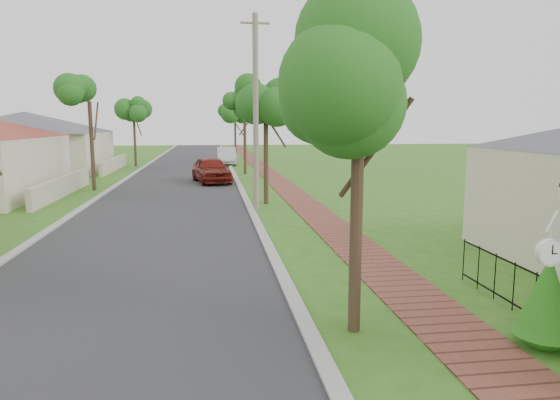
{
  "coord_description": "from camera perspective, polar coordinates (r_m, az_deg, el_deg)",
  "views": [
    {
      "loc": [
        -1.03,
        -6.8,
        3.71
      ],
      "look_at": [
        0.95,
        7.41,
        1.5
      ],
      "focal_mm": 32.0,
      "sensor_mm": 36.0,
      "label": 1
    }
  ],
  "objects": [
    {
      "name": "parked_car_white",
      "position": [
        45.41,
        -6.14,
        5.01
      ],
      "size": [
        1.65,
        4.71,
        1.55
      ],
      "primitive_type": "imported",
      "rotation": [
        0.0,
        0.0,
        -0.0
      ],
      "color": "silver",
      "rests_on": "ground"
    },
    {
      "name": "utility_pole",
      "position": [
        21.32,
        -2.79,
        9.92
      ],
      "size": [
        1.2,
        0.24,
        8.17
      ],
      "color": "gray",
      "rests_on": "ground"
    },
    {
      "name": "kerb_left",
      "position": [
        27.64,
        -19.6,
        0.54
      ],
      "size": [
        0.3,
        120.0,
        0.1
      ],
      "primitive_type": "cube",
      "color": "#9E9E99",
      "rests_on": "ground"
    },
    {
      "name": "street_trees",
      "position": [
        33.71,
        -11.25,
        10.0
      ],
      "size": [
        10.7,
        37.65,
        5.89
      ],
      "color": "#382619",
      "rests_on": "ground"
    },
    {
      "name": "near_tree",
      "position": [
        8.69,
        9.05,
        12.11
      ],
      "size": [
        2.07,
        2.07,
        5.32
      ],
      "color": "#382619",
      "rests_on": "ground"
    },
    {
      "name": "kerb_right",
      "position": [
        27.11,
        -4.32,
        0.87
      ],
      "size": [
        0.3,
        120.0,
        0.1
      ],
      "primitive_type": "cube",
      "color": "#9E9E99",
      "rests_on": "ground"
    },
    {
      "name": "station_clock",
      "position": [
        7.99,
        28.68,
        -5.07
      ],
      "size": [
        1.05,
        0.13,
        0.56
      ],
      "color": "white",
      "rests_on": "ground"
    },
    {
      "name": "far_house_grey",
      "position": [
        43.14,
        -26.95,
        6.01
      ],
      "size": [
        15.56,
        15.56,
        4.6
      ],
      "color": "beige",
      "rests_on": "ground"
    },
    {
      "name": "parked_car_red",
      "position": [
        31.7,
        -7.87,
        3.43
      ],
      "size": [
        2.83,
        5.03,
        1.61
      ],
      "primitive_type": "imported",
      "rotation": [
        0.0,
        0.0,
        0.2
      ],
      "color": "maroon",
      "rests_on": "ground"
    },
    {
      "name": "road",
      "position": [
        27.13,
        -12.03,
        0.71
      ],
      "size": [
        7.0,
        120.0,
        0.02
      ],
      "primitive_type": "cube",
      "color": "#28282B",
      "rests_on": "ground"
    },
    {
      "name": "ground",
      "position": [
        7.82,
        0.6,
        -19.59
      ],
      "size": [
        160.0,
        160.0,
        0.0
      ],
      "primitive_type": "plane",
      "color": "#2D6618",
      "rests_on": "ground"
    },
    {
      "name": "sidewalk",
      "position": [
        27.39,
        1.12,
        0.98
      ],
      "size": [
        1.5,
        120.0,
        0.03
      ],
      "primitive_type": "cube",
      "color": "brown",
      "rests_on": "ground"
    }
  ]
}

